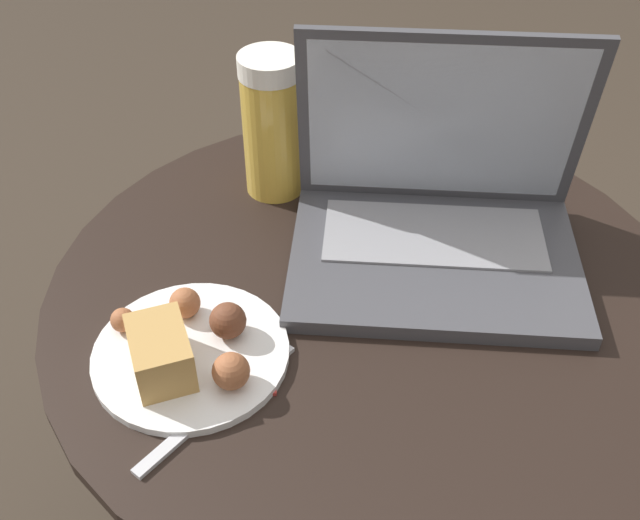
# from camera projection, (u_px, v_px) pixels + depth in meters

# --- Properties ---
(table) EXTENTS (0.72, 0.72, 0.56)m
(table) POSITION_uv_depth(u_px,v_px,m) (364.00, 370.00, 0.93)
(table) COLOR #515156
(table) RESTS_ON ground_plane
(napkin) EXTENTS (0.17, 0.12, 0.00)m
(napkin) POSITION_uv_depth(u_px,v_px,m) (196.00, 355.00, 0.75)
(napkin) COLOR #B7332D
(napkin) RESTS_ON table
(laptop) EXTENTS (0.36, 0.29, 0.25)m
(laptop) POSITION_uv_depth(u_px,v_px,m) (437.00, 214.00, 0.85)
(laptop) COLOR #47474C
(laptop) RESTS_ON table
(beer_glass) EXTENTS (0.08, 0.08, 0.18)m
(beer_glass) POSITION_uv_depth(u_px,v_px,m) (272.00, 125.00, 0.91)
(beer_glass) COLOR gold
(beer_glass) RESTS_ON table
(snack_plate) EXTENTS (0.20, 0.20, 0.06)m
(snack_plate) POSITION_uv_depth(u_px,v_px,m) (186.00, 348.00, 0.74)
(snack_plate) COLOR white
(snack_plate) RESTS_ON table
(fork) EXTENTS (0.15, 0.15, 0.00)m
(fork) POSITION_uv_depth(u_px,v_px,m) (228.00, 394.00, 0.71)
(fork) COLOR silver
(fork) RESTS_ON table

